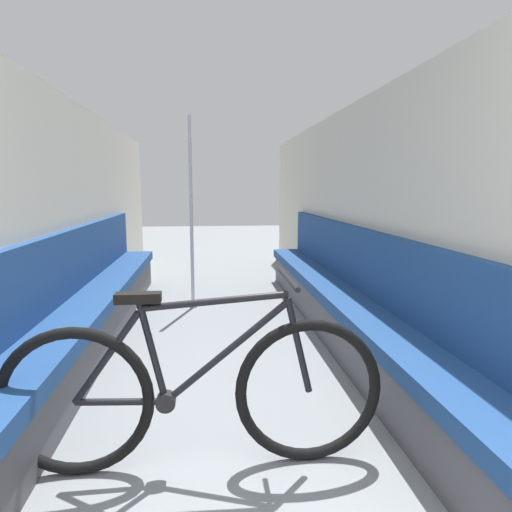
{
  "coord_description": "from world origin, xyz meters",
  "views": [
    {
      "loc": [
        -0.09,
        -0.4,
        1.31
      ],
      "look_at": [
        0.18,
        2.11,
        0.92
      ],
      "focal_mm": 32.0,
      "sensor_mm": 36.0,
      "label": 1
    }
  ],
  "objects": [
    {
      "name": "wall_left",
      "position": [
        -1.29,
        3.16,
        1.03
      ],
      "size": [
        0.1,
        9.51,
        2.06
      ],
      "primitive_type": "cube",
      "color": "beige",
      "rests_on": "ground"
    },
    {
      "name": "bench_seat_row_left",
      "position": [
        -1.07,
        3.27,
        0.32
      ],
      "size": [
        0.41,
        5.15,
        0.96
      ],
      "color": "#4C4C51",
      "rests_on": "ground"
    },
    {
      "name": "bicycle",
      "position": [
        -0.16,
        1.59,
        0.37
      ],
      "size": [
        1.77,
        0.46,
        0.91
      ],
      "rotation": [
        0.0,
        0.0,
        -0.24
      ],
      "color": "black",
      "rests_on": "ground"
    },
    {
      "name": "wall_right",
      "position": [
        1.29,
        3.16,
        1.03
      ],
      "size": [
        0.1,
        9.51,
        2.06
      ],
      "primitive_type": "cube",
      "color": "beige",
      "rests_on": "ground"
    },
    {
      "name": "grab_pole_near",
      "position": [
        -0.25,
        4.49,
        0.99
      ],
      "size": [
        0.08,
        0.08,
        2.04
      ],
      "color": "gray",
      "rests_on": "ground"
    },
    {
      "name": "bench_seat_row_right",
      "position": [
        1.07,
        3.27,
        0.32
      ],
      "size": [
        0.41,
        5.15,
        0.96
      ],
      "color": "#4C4C51",
      "rests_on": "ground"
    }
  ]
}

